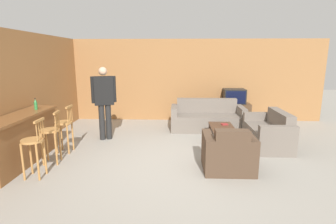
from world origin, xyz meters
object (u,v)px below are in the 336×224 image
Objects in this scene: bar_chair_near at (33,146)px; loveseat_right at (269,133)px; bar_chair_mid at (51,135)px; book_on_table at (224,124)px; tv at (234,96)px; bottle at (36,105)px; armchair_near at (228,154)px; couch_far at (207,119)px; tv_unit at (233,113)px; bar_chair_far at (64,127)px; coffee_table at (222,130)px; person_by_window at (104,99)px.

bar_chair_near is 0.70× the size of loveseat_right.
bar_chair_mid reaches higher than book_on_table.
bar_chair_mid is 1.56× the size of tv.
book_on_table is at bearing 21.89° from bar_chair_mid.
armchair_near is at bearing -10.18° from bottle.
couch_far reaches higher than book_on_table.
armchair_near is at bearing -102.85° from tv_unit.
bar_chair_far is 0.95× the size of coffee_table.
tv_unit is at bearing 43.72° from bar_chair_near.
armchair_near is 1.36× the size of tv.
bottle is (-4.03, -0.70, 0.71)m from coffee_table.
bar_chair_far is 1.56× the size of tv.
person_by_window is at bearing 55.98° from bar_chair_far.
tv_unit is (4.21, 3.40, -0.26)m from bar_chair_mid.
loveseat_right is (4.58, 1.81, -0.26)m from bar_chair_near.
armchair_near is 1.41m from coffee_table.
tv_unit is at bearing 99.54° from loveseat_right.
tv reaches higher than bar_chair_near.
bar_chair_mid is 1.02× the size of tv_unit.
person_by_window reaches higher than tv_unit.
bottle is 1.38× the size of book_on_table.
armchair_near is 3.69m from tv_unit.
bar_chair_near and bar_chair_mid have the same top height.
person_by_window is at bearing 42.14° from bottle.
tv is 3.83× the size of book_on_table.
bar_chair_far is 3.56m from coffee_table.
person_by_window is (-2.66, -1.00, 0.71)m from couch_far.
bar_chair_mid reaches higher than armchair_near.
bottle is (-4.73, -2.89, 0.23)m from tv.
book_on_table is (-0.61, -1.95, 0.14)m from tv_unit.
coffee_table is at bearing 85.02° from armchair_near.
armchair_near is at bearing -102.86° from tv.
loveseat_right is at bearing -5.20° from person_by_window.
armchair_near is at bearing -3.39° from bar_chair_mid.
loveseat_right is (1.29, -1.36, -0.00)m from couch_far.
bar_chair_near is 1.00× the size of bar_chair_mid.
bar_chair_far is 4.62m from loveseat_right.
bar_chair_mid is 1.14× the size of armchair_near.
couch_far is at bearing 99.15° from coffee_table.
bar_chair_near is 1.56× the size of tv.
bar_chair_mid is 3.87m from book_on_table.
bar_chair_far is 3.69m from book_on_table.
book_on_table is 0.10× the size of person_by_window.
armchair_near is (3.39, -0.20, -0.25)m from bar_chair_mid.
bar_chair_near is at bearing -150.06° from book_on_table.
bar_chair_far is 1.02× the size of tv_unit.
bar_chair_near is at bearing -152.46° from coffee_table.
bottle is (-5.10, -0.68, 0.76)m from loveseat_right.
coffee_table is 2.30m from tv_unit.
book_on_table is at bearing 12.90° from bottle.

